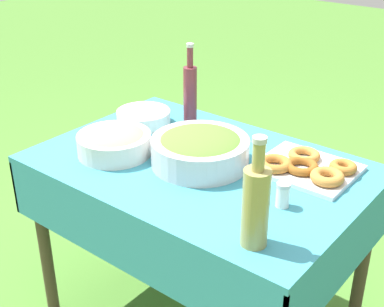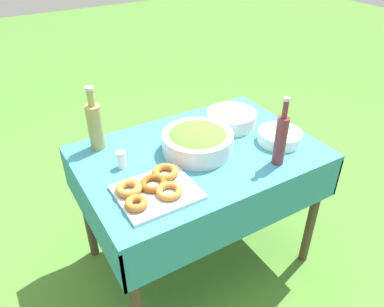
{
  "view_description": "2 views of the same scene",
  "coord_description": "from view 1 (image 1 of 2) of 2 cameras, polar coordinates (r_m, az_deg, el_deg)",
  "views": [
    {
      "loc": [
        -1.06,
        1.37,
        1.66
      ],
      "look_at": [
        0.01,
        0.03,
        0.81
      ],
      "focal_mm": 50.0,
      "sensor_mm": 36.0,
      "label": 1
    },
    {
      "loc": [
        -0.84,
        -1.33,
        1.79
      ],
      "look_at": [
        -0.07,
        -0.04,
        0.79
      ],
      "focal_mm": 35.0,
      "sensor_mm": 36.0,
      "label": 2
    }
  ],
  "objects": [
    {
      "name": "picnic_table",
      "position": [
        2.01,
        0.85,
        -3.84
      ],
      "size": [
        1.19,
        0.81,
        0.76
      ],
      "color": "teal",
      "rests_on": "ground_plane"
    },
    {
      "name": "salad_bowl",
      "position": [
        1.91,
        0.87,
        0.53
      ],
      "size": [
        0.35,
        0.35,
        0.12
      ],
      "color": "silver",
      "rests_on": "picnic_table"
    },
    {
      "name": "pasta_bowl",
      "position": [
        2.02,
        -8.3,
        1.27
      ],
      "size": [
        0.28,
        0.28,
        0.1
      ],
      "color": "silver",
      "rests_on": "picnic_table"
    },
    {
      "name": "donut_platter",
      "position": [
        1.92,
        12.17,
        -1.41
      ],
      "size": [
        0.35,
        0.28,
        0.05
      ],
      "color": "silver",
      "rests_on": "picnic_table"
    },
    {
      "name": "plate_stack",
      "position": [
        2.27,
        -5.19,
        3.86
      ],
      "size": [
        0.23,
        0.23,
        0.06
      ],
      "color": "white",
      "rests_on": "picnic_table"
    },
    {
      "name": "olive_oil_bottle",
      "position": [
        1.47,
        6.82,
        -5.37
      ],
      "size": [
        0.08,
        0.08,
        0.33
      ],
      "color": "#998E4C",
      "rests_on": "picnic_table"
    },
    {
      "name": "wine_bottle",
      "position": [
        2.25,
        -0.21,
        6.58
      ],
      "size": [
        0.06,
        0.06,
        0.34
      ],
      "color": "maroon",
      "rests_on": "picnic_table"
    },
    {
      "name": "salt_shaker",
      "position": [
        1.7,
        9.67,
        -4.35
      ],
      "size": [
        0.04,
        0.04,
        0.08
      ],
      "color": "white",
      "rests_on": "picnic_table"
    }
  ]
}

